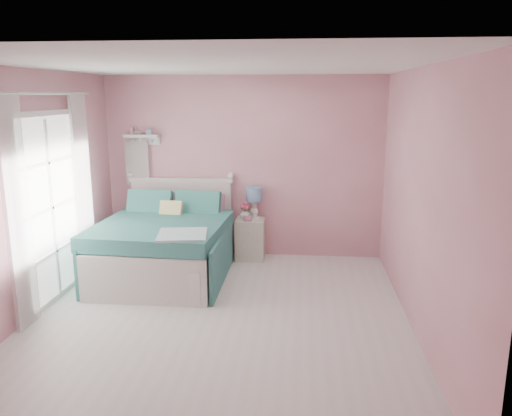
% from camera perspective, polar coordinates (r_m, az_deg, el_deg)
% --- Properties ---
extents(floor, '(4.50, 4.50, 0.00)m').
position_cam_1_polar(floor, '(5.45, -4.25, -12.51)').
color(floor, silver).
rests_on(floor, ground).
extents(room_shell, '(4.50, 4.50, 4.50)m').
position_cam_1_polar(room_shell, '(4.98, -4.55, 4.19)').
color(room_shell, '#C07A7F').
rests_on(room_shell, floor).
extents(bed, '(1.64, 2.01, 1.14)m').
position_cam_1_polar(bed, '(6.65, -10.31, -4.28)').
color(bed, silver).
rests_on(bed, floor).
extents(nightstand, '(0.41, 0.40, 0.59)m').
position_cam_1_polar(nightstand, '(7.21, -0.66, -3.54)').
color(nightstand, beige).
rests_on(nightstand, floor).
extents(table_lamp, '(0.23, 0.23, 0.45)m').
position_cam_1_polar(table_lamp, '(7.14, -0.20, 1.30)').
color(table_lamp, white).
rests_on(table_lamp, nightstand).
extents(vase, '(0.16, 0.16, 0.16)m').
position_cam_1_polar(vase, '(7.11, -1.25, -0.68)').
color(vase, white).
rests_on(vase, nightstand).
extents(teacup, '(0.12, 0.12, 0.09)m').
position_cam_1_polar(teacup, '(7.03, -1.00, -1.15)').
color(teacup, '#CC89A1').
rests_on(teacup, nightstand).
extents(roses, '(0.14, 0.11, 0.12)m').
position_cam_1_polar(roses, '(7.08, -1.27, 0.24)').
color(roses, '#DB4B70').
rests_on(roses, vase).
extents(wall_shelf, '(0.50, 0.15, 0.25)m').
position_cam_1_polar(wall_shelf, '(7.44, -12.93, 7.93)').
color(wall_shelf, silver).
rests_on(wall_shelf, room_shell).
extents(hanging_dress, '(0.34, 0.03, 0.72)m').
position_cam_1_polar(hanging_dress, '(7.49, -13.43, 5.37)').
color(hanging_dress, white).
rests_on(hanging_dress, room_shell).
extents(french_door, '(0.04, 1.32, 2.16)m').
position_cam_1_polar(french_door, '(6.09, -22.36, -0.03)').
color(french_door, silver).
rests_on(french_door, floor).
extents(curtain_near, '(0.04, 0.40, 2.32)m').
position_cam_1_polar(curtain_near, '(5.42, -25.58, -0.70)').
color(curtain_near, white).
rests_on(curtain_near, floor).
extents(curtain_far, '(0.04, 0.40, 2.32)m').
position_cam_1_polar(curtain_far, '(6.70, -19.15, 2.26)').
color(curtain_far, white).
rests_on(curtain_far, floor).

